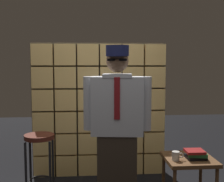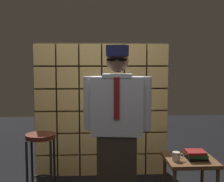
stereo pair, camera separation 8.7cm
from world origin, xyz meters
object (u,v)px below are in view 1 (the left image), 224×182
standing_person (117,128)px  side_table (189,164)px  coffee_mug (176,156)px  bar_stool (40,151)px  book_stack (196,154)px

standing_person → side_table: size_ratio=3.12×
standing_person → coffee_mug: size_ratio=13.94×
standing_person → side_table: 0.90m
bar_stool → side_table: 1.68m
coffee_mug → side_table: bearing=26.2°
standing_person → book_stack: (0.84, 0.01, -0.30)m
bar_stool → coffee_mug: (1.47, -0.42, 0.04)m
side_table → coffee_mug: 0.23m
bar_stool → book_stack: bar_stool is taller
book_stack → bar_stool: bearing=167.5°
book_stack → coffee_mug: same height
standing_person → coffee_mug: bearing=3.9°
side_table → coffee_mug: size_ratio=4.47×
standing_person → coffee_mug: (0.62, -0.03, -0.31)m
bar_stool → coffee_mug: bearing=-15.8°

